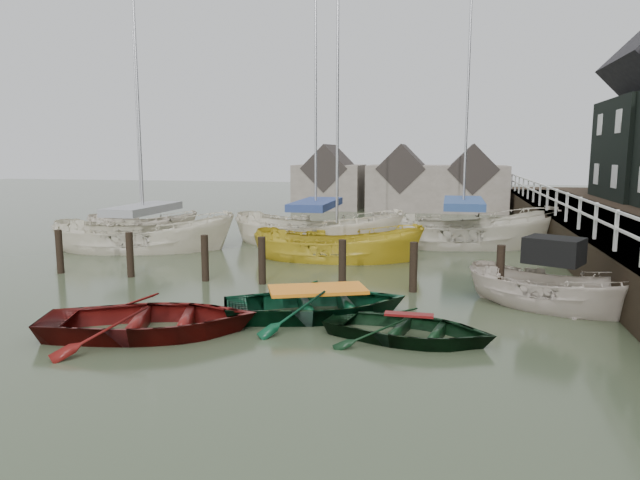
% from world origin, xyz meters
% --- Properties ---
extents(ground, '(120.00, 120.00, 0.00)m').
position_xyz_m(ground, '(0.00, 0.00, 0.00)').
color(ground, '#333B26').
rests_on(ground, ground).
extents(pier, '(3.04, 32.00, 2.70)m').
position_xyz_m(pier, '(9.48, 10.00, 0.71)').
color(pier, black).
rests_on(pier, ground).
extents(mooring_pilings, '(13.72, 0.22, 1.80)m').
position_xyz_m(mooring_pilings, '(-1.11, 3.00, 0.50)').
color(mooring_pilings, black).
rests_on(mooring_pilings, ground).
extents(far_sheds, '(14.00, 4.08, 4.39)m').
position_xyz_m(far_sheds, '(0.83, 26.00, 1.86)').
color(far_sheds, '#665B51').
rests_on(far_sheds, ground).
extents(rowboat_red, '(5.26, 4.43, 0.93)m').
position_xyz_m(rowboat_red, '(-2.00, -2.04, 0.00)').
color(rowboat_red, '#4F0D0B').
rests_on(rowboat_red, ground).
extents(rowboat_green, '(5.21, 4.54, 0.90)m').
position_xyz_m(rowboat_green, '(1.15, 0.08, 0.00)').
color(rowboat_green, '#08311C').
rests_on(rowboat_green, ground).
extents(rowboat_dkgreen, '(3.93, 3.14, 0.73)m').
position_xyz_m(rowboat_dkgreen, '(3.37, -1.15, 0.00)').
color(rowboat_dkgreen, black).
rests_on(rowboat_dkgreen, ground).
extents(motorboat, '(4.64, 3.40, 2.60)m').
position_xyz_m(motorboat, '(6.68, 2.01, 0.09)').
color(motorboat, '#BCAEA0').
rests_on(motorboat, ground).
extents(sailboat_a, '(7.60, 4.45, 12.01)m').
position_xyz_m(sailboat_a, '(-7.65, 7.61, 0.06)').
color(sailboat_a, beige).
rests_on(sailboat_a, ground).
extents(sailboat_b, '(7.78, 3.77, 12.44)m').
position_xyz_m(sailboat_b, '(-1.30, 10.37, 0.06)').
color(sailboat_b, beige).
rests_on(sailboat_b, ground).
extents(sailboat_c, '(6.31, 2.55, 11.11)m').
position_xyz_m(sailboat_c, '(0.19, 7.35, 0.01)').
color(sailboat_c, gold).
rests_on(sailboat_c, ground).
extents(sailboat_d, '(8.15, 4.01, 11.81)m').
position_xyz_m(sailboat_d, '(4.68, 11.40, 0.06)').
color(sailboat_d, beige).
rests_on(sailboat_d, ground).
extents(sailboat_e, '(5.60, 2.66, 10.30)m').
position_xyz_m(sailboat_e, '(-10.05, 11.59, 0.07)').
color(sailboat_e, beige).
rests_on(sailboat_e, ground).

